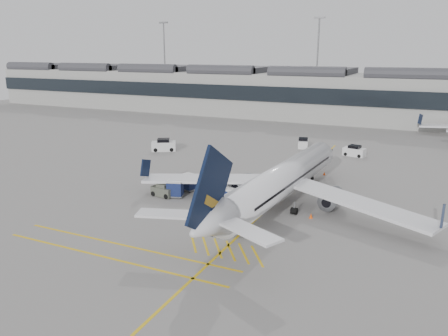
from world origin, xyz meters
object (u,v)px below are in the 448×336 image
at_px(ramp_agent_b, 234,188).
at_px(pushback_tug, 164,190).
at_px(belt_loader, 212,198).
at_px(ramp_agent_a, 261,184).
at_px(airliner_main, 281,181).
at_px(baggage_cart_a, 247,186).

distance_m(ramp_agent_b, pushback_tug, 8.15).
distance_m(belt_loader, ramp_agent_a, 6.79).
bearing_deg(belt_loader, ramp_agent_a, 39.18).
distance_m(airliner_main, ramp_agent_a, 5.43).
relative_size(airliner_main, ramp_agent_a, 17.89).
xyz_separation_m(ramp_agent_b, pushback_tug, (-7.31, -3.58, -0.19)).
distance_m(baggage_cart_a, ramp_agent_a, 1.88).
relative_size(airliner_main, ramp_agent_b, 20.85).
distance_m(airliner_main, belt_loader, 7.83).
xyz_separation_m(ramp_agent_a, ramp_agent_b, (-2.42, -2.55, -0.14)).
bearing_deg(pushback_tug, ramp_agent_b, 33.86).
bearing_deg(pushback_tug, ramp_agent_a, 40.00).
bearing_deg(ramp_agent_a, ramp_agent_b, -173.48).
distance_m(baggage_cart_a, pushback_tug, 9.73).
height_order(belt_loader, pushback_tug, belt_loader).
bearing_deg(belt_loader, baggage_cart_a, 42.28).
relative_size(ramp_agent_a, ramp_agent_b, 1.17).
bearing_deg(pushback_tug, baggage_cart_a, 36.64).
bearing_deg(ramp_agent_b, airliner_main, 141.40).
bearing_deg(pushback_tug, airliner_main, 18.39).
height_order(belt_loader, ramp_agent_b, belt_loader).
xyz_separation_m(belt_loader, pushback_tug, (-6.14, -0.39, 0.13)).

